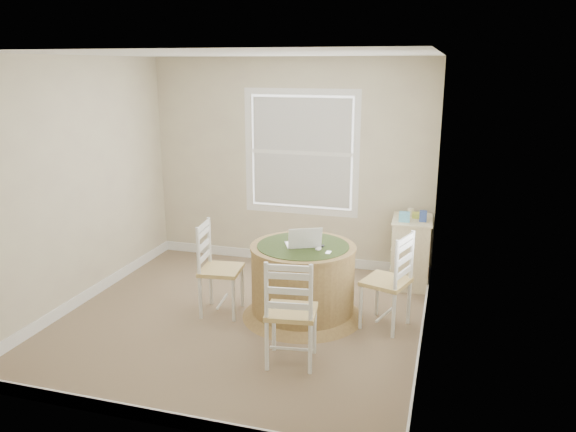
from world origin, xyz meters
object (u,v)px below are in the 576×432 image
(chair_near, at_px, (291,311))
(corner_chest, at_px, (410,252))
(laptop, at_px, (303,243))
(chair_right, at_px, (386,281))
(chair_left, at_px, (221,269))
(round_table, at_px, (303,278))

(chair_near, xyz_separation_m, corner_chest, (0.84, 2.11, -0.07))
(laptop, bearing_deg, chair_right, 155.94)
(chair_near, bearing_deg, chair_left, -46.08)
(chair_left, distance_m, laptop, 0.90)
(chair_right, bearing_deg, round_table, -72.30)
(round_table, bearing_deg, laptop, -72.58)
(chair_near, bearing_deg, corner_chest, -119.57)
(chair_right, bearing_deg, chair_near, -19.10)
(chair_left, bearing_deg, round_table, -86.08)
(chair_left, height_order, chair_near, same)
(laptop, bearing_deg, round_table, -98.14)
(laptop, bearing_deg, chair_near, 73.47)
(laptop, height_order, corner_chest, laptop)
(round_table, bearing_deg, chair_right, 0.13)
(chair_left, bearing_deg, chair_right, -91.66)
(laptop, distance_m, corner_chest, 1.60)
(chair_right, xyz_separation_m, laptop, (-0.83, -0.02, 0.32))
(chair_left, relative_size, chair_right, 1.00)
(chair_left, relative_size, corner_chest, 1.19)
(round_table, relative_size, chair_left, 1.31)
(chair_left, distance_m, chair_near, 1.23)
(chair_left, xyz_separation_m, chair_right, (1.66, 0.16, 0.00))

